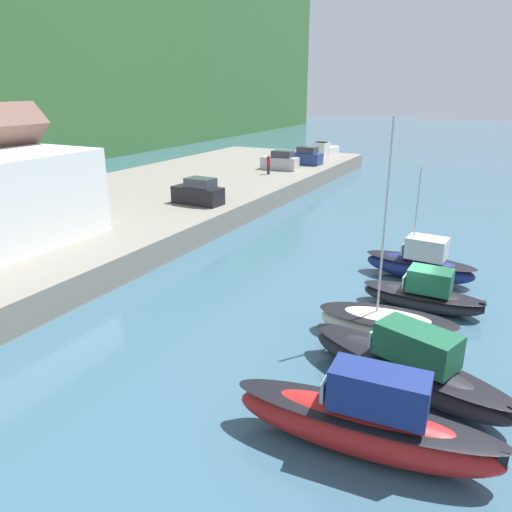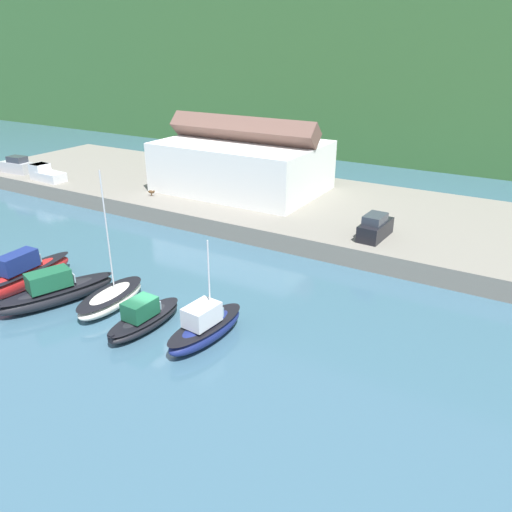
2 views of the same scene
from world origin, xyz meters
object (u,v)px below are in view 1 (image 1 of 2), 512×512
Objects in this scene: moored_boat_1 at (406,367)px; parked_car_1 at (280,161)px; parked_car_0 at (198,193)px; parked_car_3 at (305,157)px; pickup_truck_1 at (324,149)px; moored_boat_0 at (365,422)px; moored_boat_4 at (420,264)px; moored_boat_3 at (423,295)px; person_on_quay at (268,164)px; moored_boat_2 at (386,324)px.

moored_boat_1 is 2.01× the size of parked_car_1.
parked_car_0 is 24.25m from parked_car_3.
moored_boat_0 is at bearing 117.83° from pickup_truck_1.
parked_car_0 is (20.74, 19.63, 1.51)m from moored_boat_0.
moored_boat_4 is at bearing 0.74° from moored_boat_0.
moored_boat_1 is 7.77m from moored_boat_3.
moored_boat_0 is 45.19m from parked_car_1.
person_on_quay is (36.38, 20.76, 1.69)m from moored_boat_0.
moored_boat_2 reaches higher than parked_car_3.
parked_car_0 is at bearing -175.86° from person_on_quay.
parked_car_1 is (23.88, 19.91, 1.66)m from moored_boat_4.
moored_boat_3 is 1.44× the size of parked_car_0.
parked_car_1 is at bearing 26.58° from moored_boat_2.
moored_boat_0 is at bearing -154.81° from parked_car_1.
pickup_truck_1 is (49.77, 21.03, 1.55)m from moored_boat_1.
moored_boat_0 reaches higher than moored_boat_3.
parked_car_1 reaches higher than moored_boat_3.
pickup_truck_1 is (37.75, 19.49, 1.56)m from moored_boat_4.
parked_car_0 is at bearing 40.38° from moored_boat_0.
moored_boat_4 is at bearing -142.67° from parked_car_1.
moored_boat_1 is at bearing -126.60° from parked_car_0.
pickup_truck_1 is at bearing 28.09° from moored_boat_3.
parked_car_0 is 15.68m from person_on_quay.
moored_boat_1 is 1.39× the size of moored_boat_3.
moored_boat_1 is (4.09, -0.47, -0.14)m from moored_boat_0.
moored_boat_0 reaches higher than moored_boat_1.
person_on_quay reaches higher than moored_boat_0.
moored_boat_1 is at bearing -9.60° from moored_boat_0.
moored_boat_3 is (7.74, 0.63, -0.18)m from moored_boat_1.
pickup_truck_1 is (33.12, 0.93, -0.10)m from parked_car_0.
pickup_truck_1 is 17.49m from person_on_quay.
parked_car_3 is at bearing 101.37° from pickup_truck_1.
moored_boat_3 is 1.44× the size of parked_car_3.
parked_car_0 is (16.65, 20.10, 1.65)m from moored_boat_1.
moored_boat_2 is 49.98m from pickup_truck_1.
moored_boat_2 reaches higher than parked_car_1.
moored_boat_3 is 0.93× the size of moored_boat_4.
moored_boat_3 is 1.45× the size of parked_car_1.
moored_boat_0 is 16.15m from moored_boat_4.
moored_boat_4 is 1.55× the size of parked_car_3.
parked_car_0 is at bearing -178.48° from parked_car_1.
moored_boat_3 is 21.49m from parked_car_0.
pickup_truck_1 reaches higher than moored_boat_0.
person_on_quay is at bearing 177.18° from parked_car_3.
moored_boat_2 is at bearing -175.26° from moored_boat_4.
moored_boat_3 is at bearing -18.77° from moored_boat_2.
moored_boat_2 is at bearing 168.54° from moored_boat_3.
moored_boat_3 is at bearing -146.01° from parked_car_1.
moored_boat_2 is 22.64m from parked_car_0.
parked_car_3 is (40.90, 20.34, 1.65)m from moored_boat_1.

